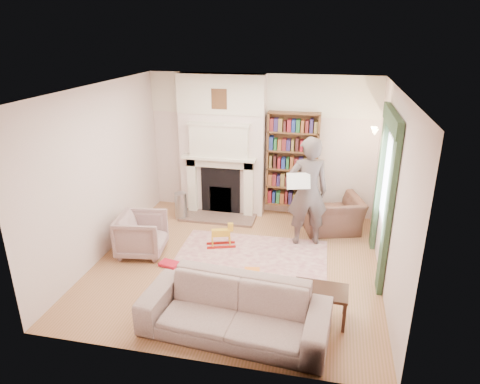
% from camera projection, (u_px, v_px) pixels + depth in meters
% --- Properties ---
extents(floor, '(4.50, 4.50, 0.00)m').
position_uv_depth(floor, '(237.00, 263.00, 7.00)').
color(floor, olive).
rests_on(floor, ground).
extents(ceiling, '(4.50, 4.50, 0.00)m').
position_uv_depth(ceiling, '(236.00, 89.00, 6.00)').
color(ceiling, white).
rests_on(ceiling, wall_back).
extents(wall_back, '(4.50, 0.00, 4.50)m').
position_uv_depth(wall_back, '(261.00, 145.00, 8.55)').
color(wall_back, silver).
rests_on(wall_back, floor).
extents(wall_front, '(4.50, 0.00, 4.50)m').
position_uv_depth(wall_front, '(190.00, 254.00, 4.44)').
color(wall_front, silver).
rests_on(wall_front, floor).
extents(wall_left, '(0.00, 4.50, 4.50)m').
position_uv_depth(wall_left, '(101.00, 173.00, 6.94)').
color(wall_left, silver).
rests_on(wall_left, floor).
extents(wall_right, '(0.00, 4.50, 4.50)m').
position_uv_depth(wall_right, '(391.00, 194.00, 6.06)').
color(wall_right, silver).
rests_on(wall_right, floor).
extents(fireplace, '(1.70, 0.58, 2.80)m').
position_uv_depth(fireplace, '(222.00, 147.00, 8.52)').
color(fireplace, silver).
rests_on(fireplace, floor).
extents(bookcase, '(1.00, 0.24, 1.85)m').
position_uv_depth(bookcase, '(292.00, 160.00, 8.39)').
color(bookcase, brown).
rests_on(bookcase, floor).
extents(window, '(0.02, 0.90, 1.30)m').
position_uv_depth(window, '(388.00, 181.00, 6.41)').
color(window, silver).
rests_on(window, wall_right).
extents(curtain_left, '(0.07, 0.32, 2.40)m').
position_uv_depth(curtain_left, '(388.00, 215.00, 5.86)').
color(curtain_left, '#2E442C').
rests_on(curtain_left, floor).
extents(curtain_right, '(0.07, 0.32, 2.40)m').
position_uv_depth(curtain_right, '(379.00, 181.00, 7.14)').
color(curtain_right, '#2E442C').
rests_on(curtain_right, floor).
extents(pelmet, '(0.09, 1.70, 0.24)m').
position_uv_depth(pelmet, '(392.00, 119.00, 6.08)').
color(pelmet, '#2E442C').
rests_on(pelmet, wall_right).
extents(wall_sconce, '(0.20, 0.24, 0.24)m').
position_uv_depth(wall_sconce, '(371.00, 134.00, 7.29)').
color(wall_sconce, gold).
rests_on(wall_sconce, wall_right).
extents(rug, '(2.54, 1.98, 0.01)m').
position_uv_depth(rug, '(250.00, 262.00, 7.02)').
color(rug, beige).
rests_on(rug, floor).
extents(armchair_reading, '(1.25, 1.16, 0.67)m').
position_uv_depth(armchair_reading, '(332.00, 214.00, 8.00)').
color(armchair_reading, '#4B2E28').
rests_on(armchair_reading, floor).
extents(armchair_left, '(0.87, 0.85, 0.70)m').
position_uv_depth(armchair_left, '(142.00, 234.00, 7.19)').
color(armchair_left, '#B4A194').
rests_on(armchair_left, floor).
extents(sofa, '(2.39, 1.09, 0.68)m').
position_uv_depth(sofa, '(234.00, 310.00, 5.27)').
color(sofa, '#C1AF9F').
rests_on(sofa, floor).
extents(man_reading, '(0.81, 0.64, 1.94)m').
position_uv_depth(man_reading, '(308.00, 192.00, 7.31)').
color(man_reading, '#504340').
rests_on(man_reading, floor).
extents(newspaper, '(0.41, 0.21, 0.26)m').
position_uv_depth(newspaper, '(299.00, 181.00, 7.07)').
color(newspaper, white).
rests_on(newspaper, man_reading).
extents(coffee_table, '(0.72, 0.48, 0.45)m').
position_uv_depth(coffee_table, '(320.00, 304.00, 5.58)').
color(coffee_table, '#372013').
rests_on(coffee_table, floor).
extents(paraffin_heater, '(0.32, 0.32, 0.55)m').
position_uv_depth(paraffin_heater, '(181.00, 206.00, 8.53)').
color(paraffin_heater, '#96989D').
rests_on(paraffin_heater, floor).
extents(rocking_horse, '(0.54, 0.35, 0.44)m').
position_uv_depth(rocking_horse, '(221.00, 235.00, 7.44)').
color(rocking_horse, gold).
rests_on(rocking_horse, rug).
extents(board_game, '(0.40, 0.40, 0.03)m').
position_uv_depth(board_game, '(202.00, 275.00, 6.59)').
color(board_game, '#EAC952').
rests_on(board_game, rug).
extents(game_box_lid, '(0.33, 0.26, 0.05)m').
position_uv_depth(game_box_lid, '(169.00, 264.00, 6.90)').
color(game_box_lid, red).
rests_on(game_box_lid, rug).
extents(comic_annuals, '(0.70, 0.62, 0.02)m').
position_uv_depth(comic_annuals, '(250.00, 277.00, 6.57)').
color(comic_annuals, red).
rests_on(comic_annuals, rug).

